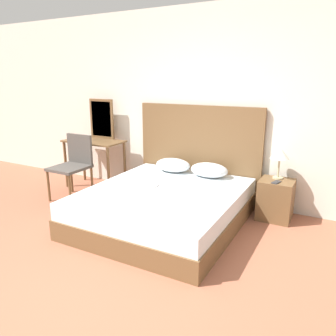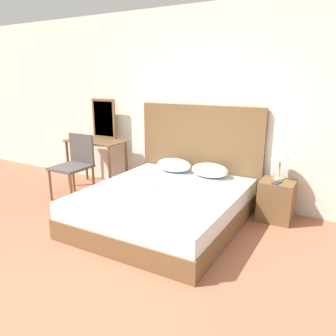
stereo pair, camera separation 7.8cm
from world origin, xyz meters
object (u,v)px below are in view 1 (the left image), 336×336
nightstand (276,200)px  chair (74,162)px  vanity_desk (94,149)px  bed (164,207)px  phone_on_nightstand (276,182)px  phone_on_bed (155,186)px  table_lamp (280,154)px

nightstand → chair: chair is taller
vanity_desk → chair: (0.04, -0.51, -0.10)m
bed → nightstand: nightstand is taller
nightstand → chair: 2.88m
bed → chair: chair is taller
vanity_desk → chair: 0.52m
phone_on_nightstand → phone_on_bed: bearing=-155.2°
table_lamp → chair: (-2.80, -0.68, -0.28)m
bed → phone_on_nightstand: size_ratio=12.33×
phone_on_bed → chair: 1.47m
phone_on_nightstand → chair: 2.86m
phone_on_bed → nightstand: size_ratio=0.30×
vanity_desk → phone_on_nightstand: bearing=-0.0°
bed → phone_on_bed: (-0.16, 0.06, 0.22)m
bed → phone_on_nightstand: 1.40m
bed → chair: bearing=173.6°
table_lamp → vanity_desk: bearing=-176.5°
phone_on_bed → table_lamp: table_lamp is taller
bed → vanity_desk: vanity_desk is taller
phone_on_bed → nightstand: 1.54m
phone_on_bed → phone_on_nightstand: bearing=24.8°
phone_on_bed → vanity_desk: 1.64m
phone_on_bed → chair: chair is taller
bed → phone_on_bed: 0.29m
vanity_desk → bed: bearing=-22.5°
nightstand → phone_on_nightstand: phone_on_nightstand is taller
nightstand → chair: bearing=-167.9°
bed → table_lamp: bearing=36.5°
phone_on_bed → table_lamp: (1.33, 0.80, 0.39)m
nightstand → phone_on_nightstand: 0.28m
vanity_desk → phone_on_bed: bearing=-22.7°
nightstand → table_lamp: bearing=98.0°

